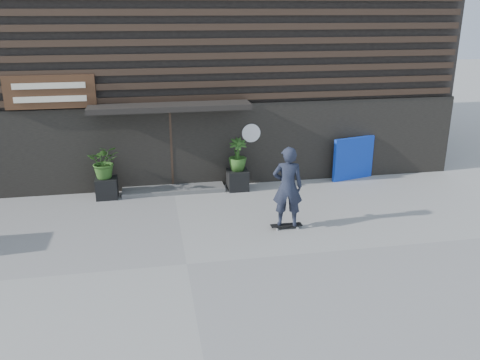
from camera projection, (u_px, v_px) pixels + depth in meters
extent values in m
plane|color=gray|center=(187.00, 264.00, 10.67)|extent=(80.00, 80.00, 0.00)
cube|color=#535351|center=(174.00, 189.00, 14.93)|extent=(3.00, 0.80, 0.12)
cube|color=black|center=(107.00, 188.00, 14.34)|extent=(0.60, 0.60, 0.60)
imported|color=#2D591E|center=(105.00, 162.00, 14.08)|extent=(0.86, 0.75, 0.96)
cube|color=black|center=(238.00, 180.00, 14.99)|extent=(0.60, 0.60, 0.60)
imported|color=#2D591E|center=(238.00, 155.00, 14.74)|extent=(0.54, 0.54, 0.96)
cube|color=#0D30B2|center=(353.00, 158.00, 15.80)|extent=(1.42, 0.47, 1.35)
cube|color=black|center=(160.00, 41.00, 18.68)|extent=(18.00, 10.00, 8.00)
cube|color=black|center=(171.00, 147.00, 14.86)|extent=(18.00, 0.12, 2.50)
cube|color=#38281E|center=(169.00, 99.00, 14.33)|extent=(17.60, 0.08, 0.18)
cube|color=#38281E|center=(168.00, 85.00, 14.21)|extent=(17.60, 0.08, 0.18)
cube|color=#38281E|center=(168.00, 71.00, 14.08)|extent=(17.60, 0.08, 0.18)
cube|color=#38281E|center=(167.00, 57.00, 13.95)|extent=(17.60, 0.08, 0.18)
cube|color=#38281E|center=(167.00, 42.00, 13.83)|extent=(17.60, 0.08, 0.18)
cube|color=#38281E|center=(166.00, 27.00, 13.70)|extent=(17.60, 0.08, 0.18)
cube|color=#38281E|center=(165.00, 12.00, 13.57)|extent=(17.60, 0.08, 0.18)
cube|color=black|center=(170.00, 107.00, 14.03)|extent=(4.50, 1.00, 0.15)
cube|color=black|center=(171.00, 149.00, 15.04)|extent=(2.40, 0.30, 2.30)
cube|color=#38281E|center=(171.00, 151.00, 14.87)|extent=(0.06, 0.10, 2.30)
cube|color=#472B19|center=(50.00, 92.00, 13.61)|extent=(2.40, 0.10, 0.90)
cube|color=beige|center=(49.00, 86.00, 13.49)|extent=(1.90, 0.02, 0.16)
cube|color=beige|center=(50.00, 99.00, 13.60)|extent=(1.90, 0.02, 0.16)
cylinder|color=white|center=(251.00, 133.00, 15.09)|extent=(0.56, 0.03, 0.56)
cube|color=black|center=(286.00, 225.00, 12.39)|extent=(0.78, 0.20, 0.02)
cylinder|color=beige|center=(277.00, 230.00, 12.27)|extent=(0.06, 0.03, 0.06)
cylinder|color=#B3B3AE|center=(275.00, 226.00, 12.45)|extent=(0.06, 0.03, 0.06)
cylinder|color=#B4B4AF|center=(298.00, 228.00, 12.36)|extent=(0.06, 0.03, 0.06)
cylinder|color=beige|center=(295.00, 225.00, 12.54)|extent=(0.06, 0.03, 0.06)
imported|color=#191E2E|center=(288.00, 187.00, 12.06)|extent=(0.81, 0.62, 1.99)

